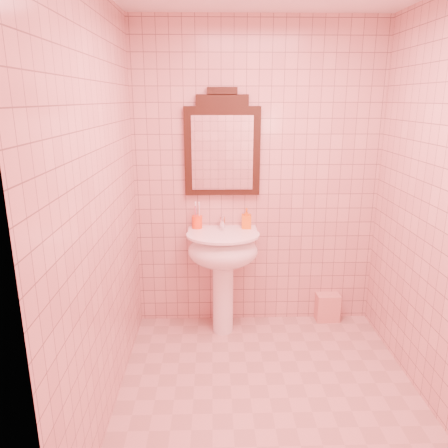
{
  "coord_description": "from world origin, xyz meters",
  "views": [
    {
      "loc": [
        -0.36,
        -2.42,
        1.89
      ],
      "look_at": [
        -0.29,
        0.55,
        1.03
      ],
      "focal_mm": 35.0,
      "sensor_mm": 36.0,
      "label": 1
    }
  ],
  "objects_px": {
    "mirror": "(222,147)",
    "toothbrush_cup": "(197,222)",
    "towel": "(327,307)",
    "soap_dispenser": "(246,218)",
    "pedestal_sink": "(223,257)"
  },
  "relations": [
    {
      "from": "mirror",
      "to": "toothbrush_cup",
      "type": "relative_size",
      "value": 4.32
    },
    {
      "from": "mirror",
      "to": "toothbrush_cup",
      "type": "height_order",
      "value": "mirror"
    },
    {
      "from": "soap_dispenser",
      "to": "towel",
      "type": "distance_m",
      "value": 1.1
    },
    {
      "from": "pedestal_sink",
      "to": "toothbrush_cup",
      "type": "distance_m",
      "value": 0.36
    },
    {
      "from": "towel",
      "to": "toothbrush_cup",
      "type": "bearing_deg",
      "value": -179.09
    },
    {
      "from": "mirror",
      "to": "toothbrush_cup",
      "type": "xyz_separation_m",
      "value": [
        -0.21,
        -0.05,
        -0.6
      ]
    },
    {
      "from": "soap_dispenser",
      "to": "towel",
      "type": "xyz_separation_m",
      "value": [
        0.73,
        0.03,
        -0.82
      ]
    },
    {
      "from": "pedestal_sink",
      "to": "soap_dispenser",
      "type": "height_order",
      "value": "soap_dispenser"
    },
    {
      "from": "toothbrush_cup",
      "to": "soap_dispenser",
      "type": "relative_size",
      "value": 1.15
    },
    {
      "from": "soap_dispenser",
      "to": "pedestal_sink",
      "type": "bearing_deg",
      "value": -142.82
    },
    {
      "from": "mirror",
      "to": "towel",
      "type": "distance_m",
      "value": 1.68
    },
    {
      "from": "toothbrush_cup",
      "to": "soap_dispenser",
      "type": "bearing_deg",
      "value": -1.87
    },
    {
      "from": "mirror",
      "to": "towel",
      "type": "height_order",
      "value": "mirror"
    },
    {
      "from": "mirror",
      "to": "soap_dispenser",
      "type": "height_order",
      "value": "mirror"
    },
    {
      "from": "mirror",
      "to": "soap_dispenser",
      "type": "distance_m",
      "value": 0.61
    }
  ]
}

